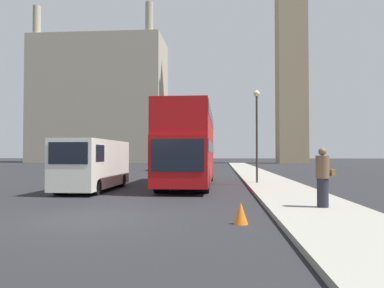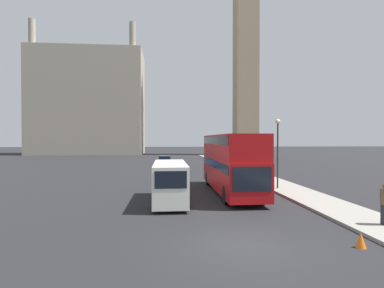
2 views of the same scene
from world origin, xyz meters
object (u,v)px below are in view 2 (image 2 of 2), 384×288
object	(u,v)px
red_double_decker_bus	(230,160)
parked_sedan	(165,162)
clock_tower	(246,26)
street_lamp	(278,142)
white_van	(170,181)

from	to	relation	value
red_double_decker_bus	parked_sedan	xyz separation A→B (m)	(-4.80, 20.42, -1.61)
red_double_decker_bus	parked_sedan	size ratio (longest dim) A/B	2.28
clock_tower	parked_sedan	world-z (taller)	clock_tower
clock_tower	street_lamp	xyz separation A→B (m)	(-11.65, -52.32, -28.73)
white_van	clock_tower	bearing A→B (deg)	70.57
clock_tower	white_van	bearing A→B (deg)	-109.43
clock_tower	parked_sedan	distance (m)	49.77
white_van	street_lamp	distance (m)	9.30
street_lamp	parked_sedan	bearing A→B (deg)	113.60
red_double_decker_bus	parked_sedan	distance (m)	21.04
red_double_decker_bus	street_lamp	size ratio (longest dim) A/B	2.10
parked_sedan	white_van	bearing A→B (deg)	-88.94
white_van	street_lamp	world-z (taller)	street_lamp
white_van	parked_sedan	size ratio (longest dim) A/B	1.27
parked_sedan	street_lamp	bearing A→B (deg)	-66.40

